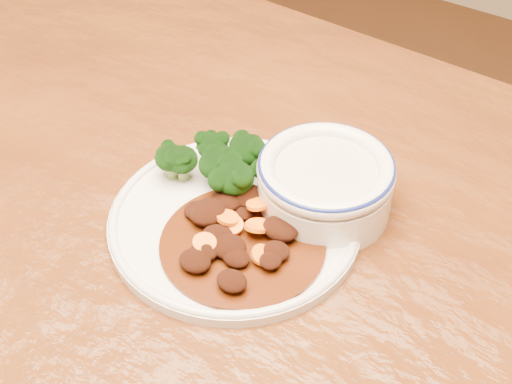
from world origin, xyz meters
The scene contains 5 objects.
dining_table centered at (0.00, 0.00, 0.67)m, with size 1.53×0.95×0.75m.
dinner_plate centered at (0.01, 0.08, 0.76)m, with size 0.23×0.23×0.01m.
broccoli_florets centered at (-0.03, 0.11, 0.78)m, with size 0.12×0.08×0.04m.
mince_stew centered at (0.02, 0.05, 0.77)m, with size 0.15×0.15×0.02m.
dip_bowl centered at (0.06, 0.14, 0.78)m, with size 0.13×0.13×0.06m.
Camera 1 is at (0.28, -0.30, 1.23)m, focal length 50.00 mm.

